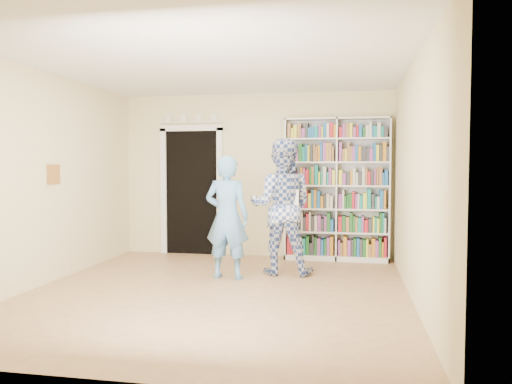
% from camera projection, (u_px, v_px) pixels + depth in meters
% --- Properties ---
extents(floor, '(5.00, 5.00, 0.00)m').
position_uv_depth(floor, '(216.00, 292.00, 5.94)').
color(floor, '#9A6C4A').
rests_on(floor, ground).
extents(ceiling, '(5.00, 5.00, 0.00)m').
position_uv_depth(ceiling, '(215.00, 63.00, 5.79)').
color(ceiling, white).
rests_on(ceiling, wall_back).
extents(wall_back, '(4.50, 0.00, 4.50)m').
position_uv_depth(wall_back, '(255.00, 175.00, 8.32)').
color(wall_back, beige).
rests_on(wall_back, floor).
extents(wall_left, '(0.00, 5.00, 5.00)m').
position_uv_depth(wall_left, '(43.00, 178.00, 6.28)').
color(wall_left, beige).
rests_on(wall_left, floor).
extents(wall_right, '(0.00, 5.00, 5.00)m').
position_uv_depth(wall_right, '(415.00, 180.00, 5.45)').
color(wall_right, beige).
rests_on(wall_right, floor).
extents(bookshelf, '(1.65, 0.31, 2.26)m').
position_uv_depth(bookshelf, '(337.00, 189.00, 7.93)').
color(bookshelf, white).
rests_on(bookshelf, floor).
extents(doorway, '(1.10, 0.08, 2.43)m').
position_uv_depth(doorway, '(192.00, 185.00, 8.51)').
color(doorway, black).
rests_on(doorway, floor).
extents(wall_art, '(0.03, 0.25, 0.25)m').
position_uv_depth(wall_art, '(54.00, 174.00, 6.47)').
color(wall_art, brown).
rests_on(wall_art, wall_left).
extents(man_blue, '(0.63, 0.44, 1.65)m').
position_uv_depth(man_blue, '(227.00, 217.00, 6.65)').
color(man_blue, '#5D97CF').
rests_on(man_blue, floor).
extents(man_plaid, '(0.92, 0.72, 1.88)m').
position_uv_depth(man_plaid, '(281.00, 206.00, 6.94)').
color(man_plaid, '#2D438B').
rests_on(man_plaid, floor).
extents(paper_sheet, '(0.22, 0.02, 0.31)m').
position_uv_depth(paper_sheet, '(291.00, 201.00, 6.74)').
color(paper_sheet, white).
rests_on(paper_sheet, man_plaid).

